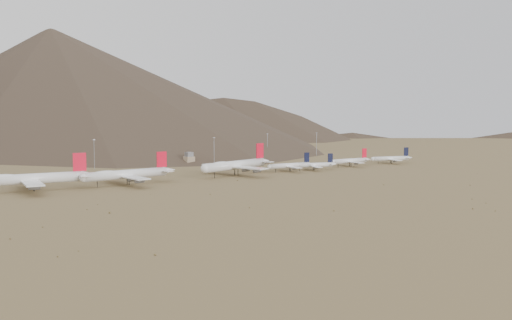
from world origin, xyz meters
TOP-DOWN VIEW (x-y plane):
  - ground at (0.00, 0.00)m, footprint 3000.00×3000.00m
  - widebody_west at (-132.12, 35.25)m, footprint 77.57×60.31m
  - widebody_centre at (-71.79, 27.79)m, footprint 72.18×55.49m
  - widebody_east at (19.31, 29.45)m, footprint 77.98×61.42m
  - narrowbody_a at (71.76, 25.43)m, footprint 45.35×32.92m
  - narrowbody_b at (92.95, 19.70)m, footprint 40.50×30.15m
  - narrowbody_c at (141.73, 24.49)m, footprint 46.85×33.67m
  - narrowbody_d at (191.35, 19.54)m, footprint 43.94×32.61m
  - control_tower at (30.00, 120.00)m, footprint 8.00×8.00m
  - mast_west at (-52.43, 138.45)m, footprint 2.00×0.60m
  - mast_centre at (48.00, 105.48)m, footprint 2.00×0.60m
  - mast_east at (135.64, 139.11)m, footprint 2.00×0.60m
  - mast_far_east at (192.10, 124.37)m, footprint 2.00×0.60m
  - desert_scrub at (-67.18, -92.32)m, footprint 415.87×179.63m

SIDE VIEW (x-z plane):
  - ground at x=0.00m, z-range 0.00..0.00m
  - desert_scrub at x=-67.18m, z-range -0.13..0.73m
  - narrowbody_b at x=92.95m, z-range -2.43..11.43m
  - narrowbody_d at x=191.35m, z-range -2.62..12.32m
  - narrowbody_a at x=71.76m, z-range -2.63..12.38m
  - narrowbody_c at x=141.73m, z-range -2.71..12.74m
  - control_tower at x=30.00m, z-range -0.68..11.32m
  - widebody_centre at x=-71.79m, z-range -3.33..18.10m
  - widebody_west at x=-132.12m, z-range -3.59..19.54m
  - widebody_east at x=19.31m, z-range -3.66..19.93m
  - mast_west at x=-52.43m, z-range 1.35..27.05m
  - mast_centre at x=48.00m, z-range 1.35..27.05m
  - mast_east at x=135.64m, z-range 1.35..27.05m
  - mast_far_east at x=192.10m, z-range 1.35..27.05m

